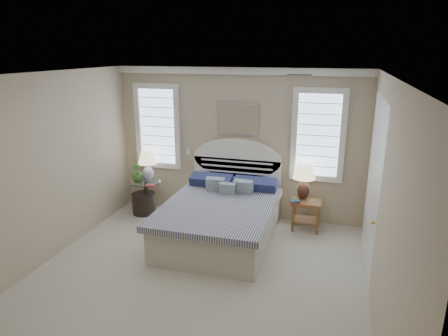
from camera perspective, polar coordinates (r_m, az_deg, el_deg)
floor at (r=5.51m, az=-4.78°, el=-16.32°), size 4.50×5.00×0.01m
ceiling at (r=4.64m, az=-5.60°, el=12.97°), size 4.50×5.00×0.01m
wall_back at (r=7.20m, az=2.00°, el=3.41°), size 4.50×0.02×2.70m
wall_left at (r=6.07m, az=-25.41°, el=-0.72°), size 0.02×5.00×2.70m
wall_right at (r=4.64m, az=21.88°, el=-5.32°), size 0.02×5.00×2.70m
crown_molding at (r=6.99m, az=2.02°, el=13.70°), size 4.50×0.08×0.12m
hvac_vent at (r=5.14m, az=10.74°, el=12.88°), size 0.30×0.20×0.02m
switch_plate at (r=7.52m, az=-5.09°, el=2.35°), size 0.08×0.01×0.12m
window_left at (r=7.65m, az=-9.41°, el=5.89°), size 0.90×0.06×1.60m
window_right at (r=6.93m, az=13.30°, el=4.58°), size 0.90×0.06×1.60m
painting at (r=7.07m, az=1.95°, el=7.05°), size 0.74×0.04×0.58m
closet_door at (r=5.81m, az=20.50°, el=-2.41°), size 0.02×1.80×2.40m
bed at (r=6.55m, az=-0.33°, el=-6.84°), size 1.72×2.28×1.47m
side_table_left at (r=7.64m, az=-11.04°, el=-3.67°), size 0.56×0.56×0.63m
nightstand_right at (r=6.97m, az=11.67°, el=-5.71°), size 0.50×0.40×0.53m
floor_pot at (r=7.72m, az=-11.37°, el=-4.96°), size 0.52×0.52×0.39m
lamp_left at (r=7.53m, az=-10.85°, el=0.79°), size 0.39×0.39×0.57m
lamp_right at (r=6.89m, az=11.36°, el=-1.29°), size 0.50×0.50×0.63m
potted_plant at (r=7.56m, az=-12.29°, el=-0.59°), size 0.26×0.26×0.35m
books_left at (r=7.31m, az=-10.50°, el=-2.46°), size 0.18×0.15×0.02m
books_right at (r=6.78m, az=10.10°, el=-4.74°), size 0.19×0.17×0.04m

